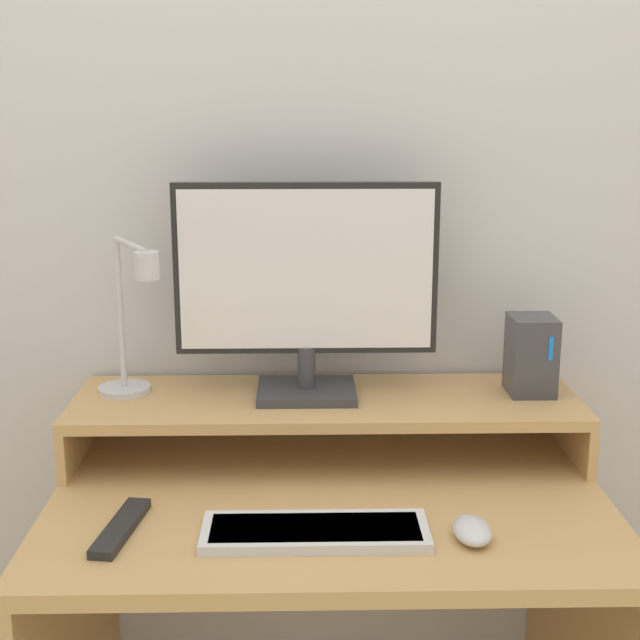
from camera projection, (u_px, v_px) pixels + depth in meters
wall_back at (324, 199)px, 1.89m from camera, size 6.00×0.05×2.50m
desk at (329, 606)px, 1.70m from camera, size 1.02×0.68×0.75m
monitor_shelf at (326, 406)px, 1.80m from camera, size 1.02×0.30×0.12m
monitor at (306, 283)px, 1.75m from camera, size 0.52×0.16×0.43m
desk_lamp at (131, 328)px, 1.74m from camera, size 0.16×0.23×0.32m
router_dock at (531, 355)px, 1.81m from camera, size 0.09×0.10×0.16m
keyboard at (315, 531)px, 1.48m from camera, size 0.38×0.13×0.02m
mouse at (472, 530)px, 1.47m from camera, size 0.06×0.10×0.03m
remote_control at (121, 528)px, 1.49m from camera, size 0.07×0.20×0.02m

